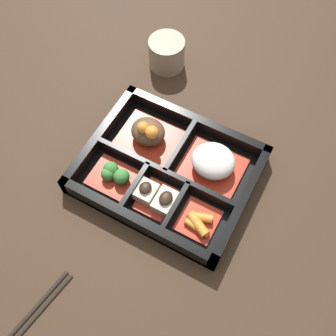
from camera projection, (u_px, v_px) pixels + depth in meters
ground_plane at (168, 175)px, 0.67m from camera, size 3.00×3.00×0.00m
bento_base at (168, 174)px, 0.66m from camera, size 0.28×0.22×0.01m
bento_rim at (167, 171)px, 0.65m from camera, size 0.28×0.22×0.04m
bowl_stew at (148, 133)px, 0.67m from camera, size 0.10×0.09×0.06m
bowl_rice at (213, 162)px, 0.64m from camera, size 0.10×0.09×0.05m
bowl_greens at (113, 175)px, 0.64m from camera, size 0.07×0.06×0.03m
bowl_tofu at (156, 197)px, 0.62m from camera, size 0.07×0.06×0.03m
bowl_carrots at (199, 222)px, 0.61m from camera, size 0.06×0.06×0.02m
tea_cup at (167, 53)px, 0.76m from camera, size 0.07×0.07×0.06m
chopsticks at (16, 334)px, 0.55m from camera, size 0.05×0.21×0.01m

